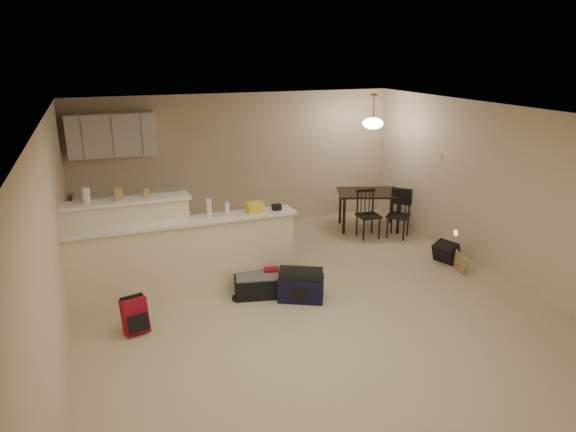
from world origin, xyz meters
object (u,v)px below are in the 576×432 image
dining_table (369,196)px  dining_chair_near (369,214)px  dining_chair_far (398,214)px  pendant_lamp (373,123)px  navy_duffel (301,288)px  red_backpack (135,316)px  black_daypack (446,253)px  suitcase (264,283)px

dining_table → dining_chair_near: size_ratio=1.55×
dining_chair_near → dining_chair_far: 0.54m
dining_chair_far → pendant_lamp: bearing=161.3°
dining_table → navy_duffel: bearing=-115.7°
red_backpack → black_daypack: size_ratio=1.21×
suitcase → black_daypack: (3.05, 0.00, 0.02)m
pendant_lamp → suitcase: size_ratio=0.76×
pendant_lamp → black_daypack: pendant_lamp is taller
navy_duffel → dining_chair_near: bearing=69.1°
dining_table → suitcase: dining_table is taller
pendant_lamp → navy_duffel: 3.70m
dining_table → red_backpack: 5.05m
dining_table → dining_chair_near: bearing=-99.7°
pendant_lamp → navy_duffel: pendant_lamp is taller
dining_table → pendant_lamp: bearing=109.8°
pendant_lamp → dining_chair_near: bearing=-119.5°
suitcase → navy_duffel: 0.55m
suitcase → navy_duffel: bearing=-31.1°
dining_chair_near → suitcase: (-2.45, -1.45, -0.29)m
dining_chair_near → black_daypack: size_ratio=2.44×
dining_chair_near → dining_chair_far: dining_chair_near is taller
black_daypack → red_backpack: bearing=76.9°
dining_chair_far → navy_duffel: (-2.56, -1.65, -0.26)m
dining_table → pendant_lamp: (0.00, 0.00, 1.36)m
pendant_lamp → navy_duffel: bearing=-135.4°
dining_chair_far → red_backpack: size_ratio=1.98×
dining_chair_near → red_backpack: (-4.22, -1.90, -0.22)m
red_backpack → pendant_lamp: bearing=13.9°
pendant_lamp → red_backpack: (-4.46, -2.32, -1.78)m
dining_chair_near → black_daypack: 1.59m
black_daypack → suitcase: bearing=71.6°
dining_table → navy_duffel: 3.25m
red_backpack → navy_duffel: 2.17m
dining_chair_far → red_backpack: 5.03m
suitcase → black_daypack: black_daypack is taller
suitcase → navy_duffel: (0.40, -0.38, 0.03)m
suitcase → red_backpack: (-1.77, -0.45, 0.08)m
navy_duffel → black_daypack: 2.68m
suitcase → red_backpack: size_ratio=1.90×
dining_chair_far → black_daypack: 1.30m
red_backpack → dining_table: bearing=13.9°
dining_chair_near → black_daypack: bearing=-64.4°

